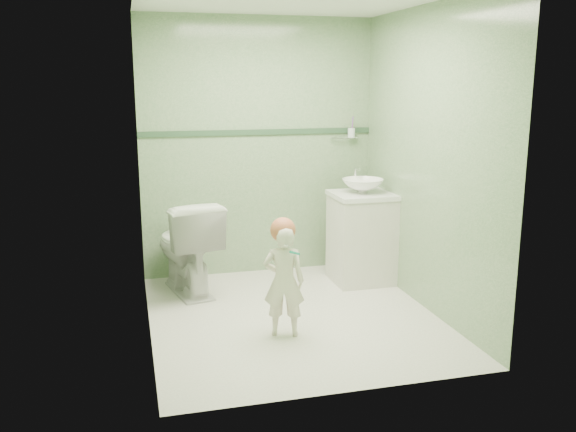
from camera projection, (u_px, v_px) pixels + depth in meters
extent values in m
plane|color=beige|center=(293.00, 316.00, 4.85)|extent=(2.50, 2.50, 0.00)
cube|color=gray|center=(258.00, 148.00, 5.77)|extent=(2.20, 0.04, 2.40)
cube|color=gray|center=(352.00, 194.00, 3.41)|extent=(2.20, 0.04, 2.40)
cube|color=gray|center=(142.00, 171.00, 4.32)|extent=(0.04, 2.50, 2.40)
cube|color=gray|center=(427.00, 161.00, 4.87)|extent=(0.04, 2.50, 2.40)
cube|color=#2E4C33|center=(258.00, 132.00, 5.73)|extent=(2.20, 0.02, 0.05)
cube|color=silver|center=(361.00, 239.00, 5.63)|extent=(0.52, 0.50, 0.80)
cube|color=white|center=(363.00, 195.00, 5.55)|extent=(0.54, 0.52, 0.04)
imported|color=white|center=(363.00, 186.00, 5.53)|extent=(0.37, 0.37, 0.13)
cylinder|color=silver|center=(355.00, 176.00, 5.70)|extent=(0.03, 0.03, 0.18)
cylinder|color=silver|center=(357.00, 169.00, 5.64)|extent=(0.02, 0.12, 0.02)
cylinder|color=silver|center=(345.00, 138.00, 5.92)|extent=(0.26, 0.02, 0.02)
cylinder|color=silver|center=(351.00, 133.00, 5.90)|extent=(0.07, 0.07, 0.09)
cylinder|color=#D62A46|center=(352.00, 125.00, 5.90)|extent=(0.01, 0.01, 0.17)
cylinder|color=purple|center=(352.00, 125.00, 5.88)|extent=(0.01, 0.01, 0.17)
imported|color=white|center=(187.00, 246.00, 5.33)|extent=(0.63, 0.89, 0.83)
imported|color=#F0E3D0|center=(284.00, 281.00, 4.42)|extent=(0.34, 0.27, 0.82)
sphere|color=#C26643|center=(283.00, 230.00, 4.36)|extent=(0.18, 0.18, 0.18)
cylinder|color=#0D8A71|center=(295.00, 253.00, 4.24)|extent=(0.10, 0.12, 0.06)
cube|color=white|center=(286.00, 245.00, 4.28)|extent=(0.03, 0.03, 0.02)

